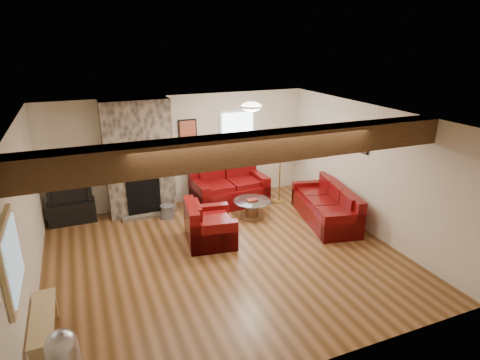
# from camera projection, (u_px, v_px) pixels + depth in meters

# --- Properties ---
(room) EXTENTS (8.00, 8.00, 8.00)m
(room) POSITION_uv_depth(u_px,v_px,m) (223.00, 191.00, 6.71)
(room) COLOR #593717
(room) RESTS_ON ground
(floor) EXTENTS (6.00, 6.00, 0.00)m
(floor) POSITION_uv_depth(u_px,v_px,m) (224.00, 256.00, 7.13)
(floor) COLOR #593717
(floor) RESTS_ON ground
(oak_beam) EXTENTS (6.00, 0.36, 0.38)m
(oak_beam) POSITION_uv_depth(u_px,v_px,m) (255.00, 148.00, 5.26)
(oak_beam) COLOR #33210F
(oak_beam) RESTS_ON room
(chimney_breast) EXTENTS (1.40, 0.67, 2.50)m
(chimney_breast) POSITION_uv_depth(u_px,v_px,m) (139.00, 160.00, 8.53)
(chimney_breast) COLOR #342F28
(chimney_breast) RESTS_ON floor
(back_window) EXTENTS (0.90, 0.08, 1.10)m
(back_window) POSITION_uv_depth(u_px,v_px,m) (237.00, 133.00, 9.45)
(back_window) COLOR white
(back_window) RESTS_ON room
(hatch_window) EXTENTS (0.08, 1.00, 0.90)m
(hatch_window) POSITION_uv_depth(u_px,v_px,m) (11.00, 259.00, 4.27)
(hatch_window) COLOR tan
(hatch_window) RESTS_ON room
(ceiling_dome) EXTENTS (0.40, 0.40, 0.18)m
(ceiling_dome) POSITION_uv_depth(u_px,v_px,m) (251.00, 108.00, 7.41)
(ceiling_dome) COLOR white
(ceiling_dome) RESTS_ON room
(artwork_back) EXTENTS (0.42, 0.06, 0.52)m
(artwork_back) POSITION_uv_depth(u_px,v_px,m) (188.00, 131.00, 8.97)
(artwork_back) COLOR black
(artwork_back) RESTS_ON room
(artwork_right) EXTENTS (0.06, 0.55, 0.42)m
(artwork_right) POSITION_uv_depth(u_px,v_px,m) (359.00, 141.00, 7.86)
(artwork_right) COLOR black
(artwork_right) RESTS_ON room
(sofa_three) EXTENTS (1.21, 2.10, 0.76)m
(sofa_three) POSITION_uv_depth(u_px,v_px,m) (325.00, 204.00, 8.40)
(sofa_three) COLOR #410408
(sofa_three) RESTS_ON floor
(loveseat) EXTENTS (1.71, 1.04, 0.89)m
(loveseat) POSITION_uv_depth(u_px,v_px,m) (229.00, 186.00, 9.26)
(loveseat) COLOR #410408
(loveseat) RESTS_ON floor
(armchair_red) EXTENTS (0.99, 1.10, 0.80)m
(armchair_red) POSITION_uv_depth(u_px,v_px,m) (210.00, 222.00, 7.52)
(armchair_red) COLOR #410408
(armchair_red) RESTS_ON floor
(coffee_table) EXTENTS (0.80, 0.80, 0.42)m
(coffee_table) POSITION_uv_depth(u_px,v_px,m) (252.00, 209.00, 8.62)
(coffee_table) COLOR #472716
(coffee_table) RESTS_ON floor
(tv_cabinet) EXTENTS (0.93, 0.37, 0.47)m
(tv_cabinet) POSITION_uv_depth(u_px,v_px,m) (72.00, 212.00, 8.37)
(tv_cabinet) COLOR black
(tv_cabinet) RESTS_ON floor
(television) EXTENTS (0.86, 0.11, 0.50)m
(television) POSITION_uv_depth(u_px,v_px,m) (69.00, 191.00, 8.21)
(television) COLOR black
(television) RESTS_ON tv_cabinet
(floor_lamp) EXTENTS (0.43, 0.43, 1.68)m
(floor_lamp) POSITION_uv_depth(u_px,v_px,m) (281.00, 143.00, 9.03)
(floor_lamp) COLOR tan
(floor_lamp) RESTS_ON floor
(pine_bench) EXTENTS (0.28, 1.18, 0.44)m
(pine_bench) POSITION_uv_depth(u_px,v_px,m) (45.00, 331.00, 5.00)
(pine_bench) COLOR tan
(pine_bench) RESTS_ON floor
(coal_bucket) EXTENTS (0.31, 0.31, 0.30)m
(coal_bucket) POSITION_uv_depth(u_px,v_px,m) (167.00, 211.00, 8.62)
(coal_bucket) COLOR slate
(coal_bucket) RESTS_ON floor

